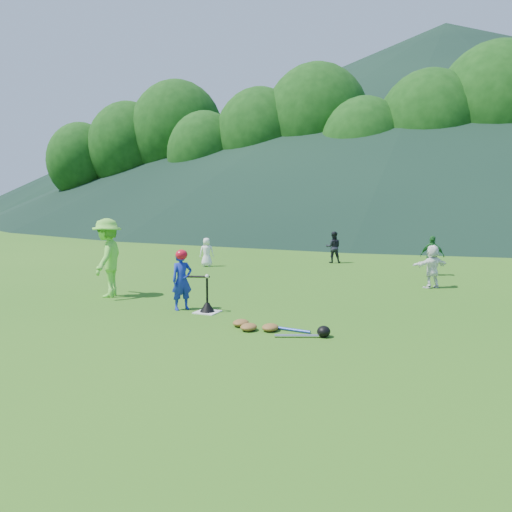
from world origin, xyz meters
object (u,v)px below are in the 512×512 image
Objects in this scene: fielder_a at (207,252)px; batter_child at (182,280)px; home_plate at (207,312)px; adult_coach at (108,258)px; equipment_pile at (270,327)px; fielder_c at (432,256)px; fielder_d at (432,266)px; fielder_b at (333,247)px; batting_tee at (207,306)px.

batter_child is at bearing 85.44° from fielder_a.
adult_coach is at bearing 168.02° from home_plate.
equipment_pile is at bearing -27.29° from home_plate.
adult_coach is (-2.98, 0.63, 0.91)m from home_plate.
home_plate is 0.25× the size of adult_coach.
batter_child is at bearing 175.49° from home_plate.
fielder_d is at bearing 104.58° from fielder_c.
fielder_b is 9.27m from batting_tee.
fielder_a is (-0.59, 5.88, -0.42)m from adult_coach.
batting_tee reaches higher than home_plate.
fielder_b is at bearing -18.03° from fielder_c.
fielder_b reaches higher than fielder_d.
home_plate is at bearing 89.57° from fielder_a.
fielder_b reaches higher than equipment_pile.
equipment_pile is at bearing 24.84° from fielder_d.
fielder_a reaches higher than equipment_pile.
fielder_b is 5.74m from fielder_d.
batting_tee is at bearing 71.41° from fielder_b.
batting_tee reaches higher than equipment_pile.
equipment_pile is (1.70, -0.87, 0.06)m from home_plate.
fielder_d reaches higher than equipment_pile.
batter_child is 2.54m from equipment_pile.
batter_child is 1.22× the size of fielder_a.
batting_tee is at bearing 89.57° from fielder_a.
fielder_b is at bearing -93.49° from fielder_d.
fielder_d reaches higher than batting_tee.
fielder_a is 7.69m from fielder_d.
fielder_a is 0.86× the size of fielder_b.
home_plate is 1.91m from equipment_pile.
adult_coach is (-2.37, 0.58, 0.31)m from batter_child.
home_plate is 0.45× the size of fielder_a.
equipment_pile is at bearing 96.32° from fielder_a.
adult_coach is 1.02× the size of equipment_pile.
batter_child reaches higher than fielder_a.
fielder_d is at bearing 113.13° from fielder_b.
adult_coach reaches higher than fielder_a.
fielder_d is 6.28m from batting_tee.
fielder_b reaches higher than home_plate.
batter_child is 9.24m from fielder_b.
fielder_d is at bearing 51.06° from batting_tee.
fielder_a is (-3.57, 6.51, 0.49)m from home_plate.
fielder_a is 7.43m from batting_tee.
fielder_a is at bearing 59.51° from batter_child.
fielder_b reaches higher than batting_tee.
home_plate is 0.86m from batter_child.
fielder_d is (7.51, -1.63, 0.06)m from fielder_a.
fielder_c is (6.77, 6.64, -0.31)m from adult_coach.
fielder_d is (3.72, -4.38, -0.02)m from fielder_b.
adult_coach is at bearing 162.13° from equipment_pile.
fielder_b is (3.79, 2.74, 0.08)m from fielder_a.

